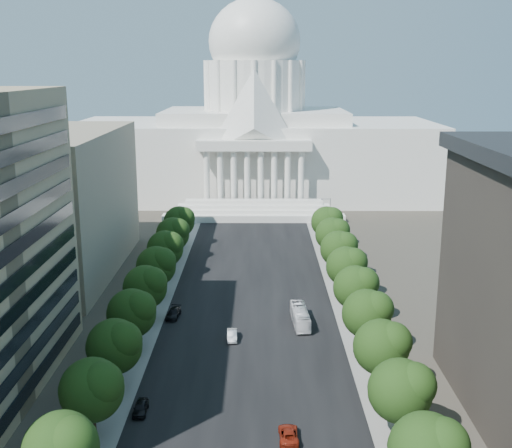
{
  "coord_description": "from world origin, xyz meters",
  "views": [
    {
      "loc": [
        1.54,
        -31.95,
        42.76
      ],
      "look_at": [
        0.98,
        81.54,
        15.0
      ],
      "focal_mm": 45.0,
      "sensor_mm": 36.0,
      "label": 1
    }
  ],
  "objects_px": {
    "car_dark_a": "(141,408)",
    "car_dark_b": "(173,313)",
    "car_red": "(288,434)",
    "city_bus": "(300,316)",
    "car_silver": "(232,335)"
  },
  "relations": [
    {
      "from": "car_dark_b",
      "to": "car_silver",
      "type": "bearing_deg",
      "value": -35.92
    },
    {
      "from": "car_dark_a",
      "to": "car_silver",
      "type": "xyz_separation_m",
      "value": [
        10.7,
        22.65,
        0.01
      ]
    },
    {
      "from": "car_dark_a",
      "to": "car_dark_b",
      "type": "distance_m",
      "value": 32.09
    },
    {
      "from": "car_silver",
      "to": "city_bus",
      "type": "relative_size",
      "value": 0.43
    },
    {
      "from": "car_dark_b",
      "to": "city_bus",
      "type": "bearing_deg",
      "value": -2.06
    },
    {
      "from": "car_silver",
      "to": "car_dark_b",
      "type": "distance_m",
      "value": 14.26
    },
    {
      "from": "car_dark_a",
      "to": "car_dark_b",
      "type": "height_order",
      "value": "car_dark_b"
    },
    {
      "from": "car_dark_b",
      "to": "car_red",
      "type": "bearing_deg",
      "value": -58.51
    },
    {
      "from": "car_red",
      "to": "city_bus",
      "type": "distance_m",
      "value": 35.28
    },
    {
      "from": "car_dark_a",
      "to": "car_dark_b",
      "type": "relative_size",
      "value": 0.83
    },
    {
      "from": "car_dark_a",
      "to": "car_dark_b",
      "type": "bearing_deg",
      "value": 89.51
    },
    {
      "from": "car_dark_a",
      "to": "car_silver",
      "type": "bearing_deg",
      "value": 64.23
    },
    {
      "from": "car_dark_a",
      "to": "city_bus",
      "type": "relative_size",
      "value": 0.41
    },
    {
      "from": "city_bus",
      "to": "car_dark_b",
      "type": "bearing_deg",
      "value": 168.89
    },
    {
      "from": "car_dark_a",
      "to": "city_bus",
      "type": "height_order",
      "value": "city_bus"
    }
  ]
}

